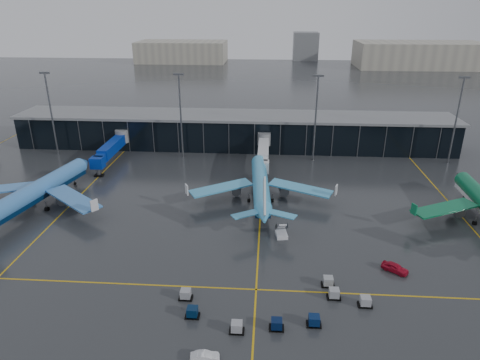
# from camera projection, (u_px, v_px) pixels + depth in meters

# --- Properties ---
(ground) EXTENTS (600.00, 600.00, 0.00)m
(ground) POSITION_uv_depth(u_px,v_px,m) (209.00, 241.00, 85.69)
(ground) COLOR #282B2D
(ground) RESTS_ON ground
(terminal_pier) EXTENTS (142.00, 17.00, 10.70)m
(terminal_pier) POSITION_uv_depth(u_px,v_px,m) (234.00, 130.00, 140.74)
(terminal_pier) COLOR black
(terminal_pier) RESTS_ON ground
(jet_bridges) EXTENTS (94.00, 27.50, 7.20)m
(jet_bridges) POSITION_uv_depth(u_px,v_px,m) (111.00, 149.00, 125.81)
(jet_bridges) COLOR #595B60
(jet_bridges) RESTS_ON ground
(flood_masts) EXTENTS (203.00, 0.50, 25.50)m
(flood_masts) POSITION_uv_depth(u_px,v_px,m) (248.00, 114.00, 126.15)
(flood_masts) COLOR #595B60
(flood_masts) RESTS_ON ground
(distant_hangars) EXTENTS (260.00, 71.00, 22.00)m
(distant_hangars) POSITION_uv_depth(u_px,v_px,m) (321.00, 53.00, 327.97)
(distant_hangars) COLOR #B2AD99
(distant_hangars) RESTS_ON ground
(taxi_lines) EXTENTS (220.00, 120.00, 0.02)m
(taxi_lines) POSITION_uv_depth(u_px,v_px,m) (260.00, 218.00, 94.82)
(taxi_lines) COLOR gold
(taxi_lines) RESTS_ON ground
(airliner_arkefly) EXTENTS (45.92, 50.08, 13.36)m
(airliner_arkefly) POSITION_uv_depth(u_px,v_px,m) (37.00, 179.00, 98.30)
(airliner_arkefly) COLOR #3D7DC9
(airliner_arkefly) RESTS_ON ground
(airliner_klm_near) EXTENTS (38.31, 42.96, 12.54)m
(airliner_klm_near) POSITION_uv_depth(u_px,v_px,m) (261.00, 175.00, 101.98)
(airliner_klm_near) COLOR #41A2D5
(airliner_klm_near) RESTS_ON ground
(baggage_carts) EXTENTS (30.71, 13.50, 1.70)m
(baggage_carts) POSITION_uv_depth(u_px,v_px,m) (280.00, 307.00, 66.06)
(baggage_carts) COLOR black
(baggage_carts) RESTS_ON ground
(mobile_airstair) EXTENTS (2.63, 3.48, 3.45)m
(mobile_airstair) POSITION_uv_depth(u_px,v_px,m) (281.00, 233.00, 87.22)
(mobile_airstair) COLOR silver
(mobile_airstair) RESTS_ON ground
(service_van_red) EXTENTS (4.89, 4.34, 1.60)m
(service_van_red) POSITION_uv_depth(u_px,v_px,m) (395.00, 268.00, 75.73)
(service_van_red) COLOR #B40D27
(service_van_red) RESTS_ON ground
(service_van_white) EXTENTS (4.03, 1.82, 1.28)m
(service_van_white) POSITION_uv_depth(u_px,v_px,m) (205.00, 357.00, 56.89)
(service_van_white) COLOR white
(service_van_white) RESTS_ON ground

